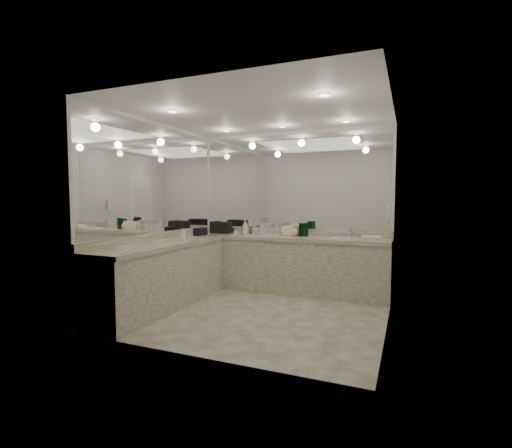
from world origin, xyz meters
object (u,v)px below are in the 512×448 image
at_px(sink, 347,239).
at_px(soap_bottle_c, 294,231).
at_px(cream_cosmetic_case, 290,231).
at_px(soap_bottle_b, 263,229).
at_px(soap_bottle_a, 245,227).
at_px(wall_phone, 389,210).
at_px(hand_towel, 372,238).
at_px(black_toiletry_bag, 221,228).

relative_size(sink, soap_bottle_c, 2.58).
bearing_deg(sink, cream_cosmetic_case, 174.75).
bearing_deg(sink, soap_bottle_b, 178.95).
bearing_deg(soap_bottle_a, wall_phone, -12.65).
bearing_deg(soap_bottle_c, soap_bottle_a, 179.66).
distance_m(soap_bottle_b, soap_bottle_c, 0.54).
relative_size(sink, cream_cosmetic_case, 1.77).
xyz_separation_m(cream_cosmetic_case, soap_bottle_c, (0.09, -0.08, 0.01)).
distance_m(wall_phone, hand_towel, 0.71).
distance_m(sink, cream_cosmetic_case, 0.92).
bearing_deg(cream_cosmetic_case, black_toiletry_bag, -151.87).
bearing_deg(hand_towel, wall_phone, -63.92).
relative_size(wall_phone, black_toiletry_bag, 0.72).
xyz_separation_m(sink, wall_phone, (0.61, -0.50, 0.46)).
bearing_deg(wall_phone, hand_towel, 116.08).
distance_m(soap_bottle_a, soap_bottle_c, 0.86).
distance_m(wall_phone, black_toiletry_bag, 2.78).
bearing_deg(black_toiletry_bag, soap_bottle_a, 7.17).
distance_m(sink, black_toiletry_bag, 2.12).
bearing_deg(soap_bottle_c, hand_towel, 0.07).
bearing_deg(soap_bottle_c, black_toiletry_bag, -177.84).
height_order(wall_phone, soap_bottle_b, wall_phone).
bearing_deg(soap_bottle_c, cream_cosmetic_case, 140.85).
bearing_deg(soap_bottle_a, soap_bottle_b, 1.97).
relative_size(wall_phone, soap_bottle_b, 1.23).
relative_size(sink, wall_phone, 1.83).
relative_size(wall_phone, soap_bottle_c, 1.41).
height_order(hand_towel, soap_bottle_c, soap_bottle_c).
xyz_separation_m(wall_phone, soap_bottle_a, (-2.29, 0.51, -0.33)).
relative_size(sink, soap_bottle_b, 2.26).
relative_size(cream_cosmetic_case, soap_bottle_c, 1.46).
distance_m(sink, hand_towel, 0.36).
xyz_separation_m(soap_bottle_a, soap_bottle_b, (0.32, 0.01, -0.02)).
height_order(hand_towel, soap_bottle_a, soap_bottle_a).
xyz_separation_m(sink, soap_bottle_b, (-1.37, 0.02, 0.10)).
bearing_deg(wall_phone, soap_bottle_a, 167.35).
distance_m(cream_cosmetic_case, hand_towel, 1.27).
distance_m(sink, soap_bottle_c, 0.83).
height_order(cream_cosmetic_case, hand_towel, cream_cosmetic_case).
xyz_separation_m(hand_towel, soap_bottle_a, (-2.04, 0.00, 0.10)).
distance_m(black_toiletry_bag, cream_cosmetic_case, 1.20).
xyz_separation_m(black_toiletry_bag, soap_bottle_a, (0.43, 0.05, 0.02)).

